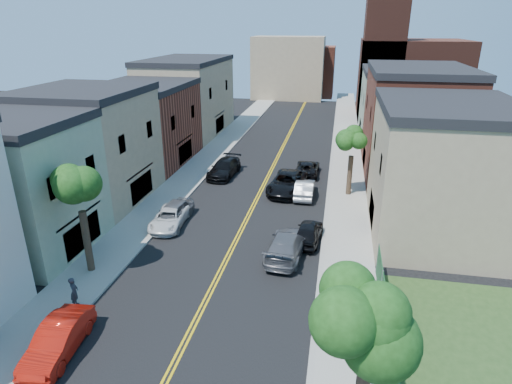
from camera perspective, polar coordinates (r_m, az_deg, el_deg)
The scene contains 29 objects.
sidewalk_left at distance 50.97m, azimuth -6.02°, elevation 5.06°, with size 3.20×100.00×0.15m, color gray.
sidewalk_right at distance 48.89m, azimuth 12.05°, elevation 3.98°, with size 3.20×100.00×0.15m, color gray.
curb_left at distance 50.50m, azimuth -4.11°, elevation 4.97°, with size 0.30×100.00×0.15m, color gray.
curb_right at distance 48.88m, azimuth 10.00°, elevation 4.12°, with size 0.30×100.00×0.15m, color gray.
bldg_left_palegrn at distance 32.29m, azimuth -29.44°, elevation 0.24°, with size 9.00×8.00×8.50m, color gray.
bldg_left_tan_near at distance 39.09m, azimuth -21.34°, elevation 5.31°, with size 9.00×10.00×9.00m, color #998466.
bldg_left_brick at distance 48.54m, azimuth -14.56°, elevation 8.44°, with size 9.00×12.00×8.00m, color brown.
bldg_left_tan_far at distance 61.10m, azimuth -9.07°, elevation 12.17°, with size 9.00×16.00×9.50m, color #998466.
bldg_right_tan at distance 33.13m, azimuth 23.38°, elevation 2.25°, with size 9.00×12.00×9.00m, color #998466.
bldg_right_brick at distance 46.30m, azimuth 20.18°, elevation 8.47°, with size 9.00×14.00×10.00m, color brown.
bldg_right_palegrn at distance 60.05m, azimuth 18.23°, elevation 10.73°, with size 9.00×12.00×8.50m, color gray.
church at distance 74.77m, azimuth 19.07°, elevation 14.91°, with size 16.20×14.20×22.60m.
backdrop_left at distance 89.74m, azimuth 4.31°, elevation 16.11°, with size 14.00×8.00×12.00m, color #998466.
backdrop_center at distance 93.42m, azimuth 7.13°, elevation 15.61°, with size 10.00×8.00×10.00m, color brown.
fence_right at distance 21.22m, azimuth 17.25°, elevation -18.65°, with size 0.04×15.00×1.90m, color #143F1E.
tree_left_mid at distance 26.46m, azimuth -22.80°, elevation 2.51°, with size 5.20×5.20×9.29m.
tree_right_corner at distance 12.96m, azimuth 15.49°, elevation -12.84°, with size 5.80×5.80×10.35m.
tree_right_far at distance 37.76m, azimuth 12.83°, elevation 7.71°, with size 4.40×4.40×8.03m.
red_sedan at distance 22.97m, azimuth -24.80°, elevation -17.39°, with size 1.62×4.65×1.53m, color red.
white_pickup at distance 33.22m, azimuth -11.45°, elevation -3.43°, with size 2.21×4.79×1.33m, color silver.
grey_car_left at distance 33.93m, azimuth -10.90°, elevation -2.63°, with size 1.84×4.57×1.56m, color #585A5F.
black_car_left at distance 43.41m, azimuth -4.25°, elevation 3.19°, with size 2.29×5.63×1.63m, color black.
grey_car_right at distance 28.59m, azimuth 4.10°, elevation -7.01°, with size 2.28×5.60×1.63m, color #515358.
black_car_right at distance 30.54m, azimuth 7.00°, elevation -5.34°, with size 1.71×4.26×1.45m, color black.
silver_car_right at distance 38.29m, azimuth 6.48°, elevation 0.44°, with size 1.59×4.55×1.50m, color #B4B6BC.
dark_car_right_far at distance 44.09m, azimuth 6.82°, elevation 3.20°, with size 2.27×4.92×1.37m, color black.
black_suv_lane at distance 39.22m, azimuth 4.20°, elevation 1.24°, with size 2.90×6.30×1.75m, color black.
pedestrian_left at distance 25.54m, azimuth -23.00°, elevation -12.14°, with size 0.63×0.42×1.74m, color #27272E.
pedestrian_right at distance 22.08m, azimuth 9.41°, elevation -16.12°, with size 0.90×0.70×1.85m, color maroon.
Camera 1 is at (6.56, -6.71, 14.47)m, focal length 30.10 mm.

